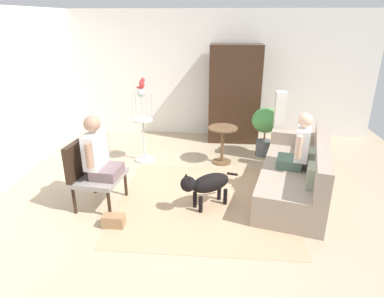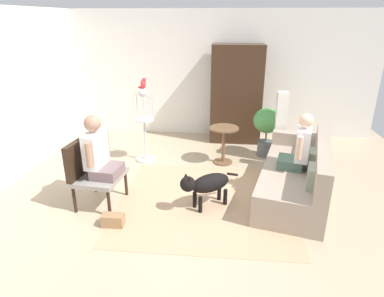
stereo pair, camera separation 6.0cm
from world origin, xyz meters
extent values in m
plane|color=tan|center=(0.00, 0.00, 0.00)|extent=(7.40, 7.40, 0.00)
cube|color=silver|center=(0.00, 3.07, 1.32)|extent=(6.76, 0.12, 2.63)
cube|color=tan|center=(-0.01, -0.01, 0.00)|extent=(2.42, 2.34, 0.01)
cube|color=gray|center=(1.26, 0.33, 0.22)|extent=(1.36, 2.22, 0.44)
cube|color=gray|center=(1.59, 0.24, 0.65)|extent=(0.68, 2.05, 0.42)
cube|color=gray|center=(1.49, 1.24, 0.55)|extent=(0.89, 0.39, 0.22)
cube|color=gray|center=(1.34, -0.23, 0.58)|extent=(0.18, 0.33, 0.28)
cube|color=gray|center=(1.48, 0.32, 0.58)|extent=(0.17, 0.32, 0.28)
cylinder|color=black|center=(-1.18, 0.09, 0.19)|extent=(0.04, 0.04, 0.38)
cylinder|color=black|center=(-1.24, -0.49, 0.19)|extent=(0.04, 0.04, 0.38)
cylinder|color=black|center=(-1.67, 0.14, 0.19)|extent=(0.04, 0.04, 0.38)
cylinder|color=black|center=(-1.74, -0.44, 0.19)|extent=(0.04, 0.04, 0.38)
cube|color=gray|center=(-1.46, -0.18, 0.41)|extent=(0.66, 0.74, 0.06)
cube|color=black|center=(-1.72, -0.15, 0.69)|extent=(0.15, 0.68, 0.49)
cube|color=#466051|center=(1.19, 0.34, 0.51)|extent=(0.42, 0.43, 0.14)
cube|color=white|center=(1.33, 0.31, 0.81)|extent=(0.26, 0.39, 0.46)
sphere|color=#DDB293|center=(1.33, 0.31, 1.16)|extent=(0.20, 0.20, 0.20)
cylinder|color=#DDB293|center=(1.23, 0.11, 0.83)|extent=(0.08, 0.08, 0.32)
cylinder|color=#DDB293|center=(1.34, 0.53, 0.83)|extent=(0.08, 0.08, 0.32)
cube|color=#725C5F|center=(-1.34, -0.19, 0.51)|extent=(0.39, 0.45, 0.14)
cube|color=white|center=(-1.48, -0.17, 0.82)|extent=(0.22, 0.43, 0.47)
sphere|color=#A57A60|center=(-1.48, -0.17, 1.18)|extent=(0.22, 0.22, 0.22)
cylinder|color=#A57A60|center=(-1.41, 0.07, 0.84)|extent=(0.08, 0.08, 0.33)
cylinder|color=#A57A60|center=(-1.46, -0.43, 0.84)|extent=(0.08, 0.08, 0.33)
cylinder|color=brown|center=(0.23, 1.41, 0.66)|extent=(0.51, 0.51, 0.02)
cylinder|color=brown|center=(0.23, 1.41, 0.32)|extent=(0.06, 0.06, 0.65)
cylinder|color=brown|center=(0.23, 1.41, 0.01)|extent=(0.34, 0.34, 0.03)
ellipsoid|color=black|center=(0.06, -0.10, 0.36)|extent=(0.62, 0.54, 0.25)
sphere|color=black|center=(-0.22, -0.31, 0.43)|extent=(0.21, 0.21, 0.21)
cone|color=black|center=(-0.19, -0.35, 0.54)|extent=(0.06, 0.06, 0.06)
cone|color=black|center=(-0.25, -0.26, 0.54)|extent=(0.06, 0.06, 0.06)
cylinder|color=black|center=(0.37, 0.11, 0.40)|extent=(0.17, 0.13, 0.10)
cylinder|color=black|center=(-0.06, -0.28, 0.12)|extent=(0.06, 0.06, 0.23)
cylinder|color=black|center=(-0.15, -0.16, 0.12)|extent=(0.06, 0.06, 0.23)
cylinder|color=black|center=(0.27, -0.04, 0.12)|extent=(0.06, 0.06, 0.23)
cylinder|color=black|center=(0.19, 0.08, 0.12)|extent=(0.06, 0.06, 0.23)
cylinder|color=silver|center=(-1.19, 1.40, 0.01)|extent=(0.36, 0.36, 0.03)
cylinder|color=silver|center=(-1.19, 1.40, 0.38)|extent=(0.04, 0.04, 0.76)
cylinder|color=silver|center=(-1.19, 1.40, 0.77)|extent=(0.37, 0.37, 0.02)
cylinder|color=silver|center=(-1.02, 1.40, 1.02)|extent=(0.01, 0.01, 0.47)
cylinder|color=silver|center=(-1.05, 1.51, 1.02)|extent=(0.01, 0.01, 0.47)
cylinder|color=silver|center=(-1.14, 1.57, 1.02)|extent=(0.01, 0.01, 0.47)
cylinder|color=silver|center=(-1.24, 1.57, 1.02)|extent=(0.01, 0.01, 0.47)
cylinder|color=silver|center=(-1.33, 1.51, 1.02)|extent=(0.01, 0.01, 0.47)
cylinder|color=silver|center=(-1.36, 1.40, 1.02)|extent=(0.01, 0.01, 0.47)
cylinder|color=silver|center=(-1.33, 1.30, 1.02)|extent=(0.01, 0.01, 0.47)
cylinder|color=silver|center=(-1.24, 1.24, 1.02)|extent=(0.01, 0.01, 0.47)
cylinder|color=silver|center=(-1.14, 1.24, 1.02)|extent=(0.01, 0.01, 0.47)
cylinder|color=silver|center=(-1.05, 1.30, 1.02)|extent=(0.01, 0.01, 0.47)
sphere|color=silver|center=(-1.19, 1.40, 1.25)|extent=(0.15, 0.15, 0.15)
ellipsoid|color=red|center=(-1.17, 1.40, 1.40)|extent=(0.09, 0.10, 0.16)
sphere|color=red|center=(-1.15, 1.40, 1.48)|extent=(0.07, 0.07, 0.07)
cone|color=#D8BF4C|center=(-1.11, 1.40, 1.48)|extent=(0.03, 0.02, 0.02)
ellipsoid|color=red|center=(-1.21, 1.40, 1.35)|extent=(0.12, 0.03, 0.04)
cylinder|color=#4C5156|center=(1.01, 1.83, 0.14)|extent=(0.30, 0.30, 0.29)
cylinder|color=brown|center=(1.01, 1.83, 0.39)|extent=(0.03, 0.03, 0.20)
ellipsoid|color=#418540|center=(1.01, 1.83, 0.69)|extent=(0.51, 0.51, 0.46)
cube|color=#4C4742|center=(1.21, 1.58, 0.03)|extent=(0.20, 0.20, 0.06)
cube|color=white|center=(1.21, 1.58, 0.67)|extent=(0.18, 0.18, 1.22)
cube|color=#382316|center=(0.45, 2.66, 0.99)|extent=(1.03, 0.56, 1.98)
cube|color=#99724C|center=(-1.13, -0.70, 0.08)|extent=(0.27, 0.15, 0.16)
camera|label=1|loc=(0.15, -4.15, 2.46)|focal=31.13mm
camera|label=2|loc=(0.21, -4.15, 2.46)|focal=31.13mm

